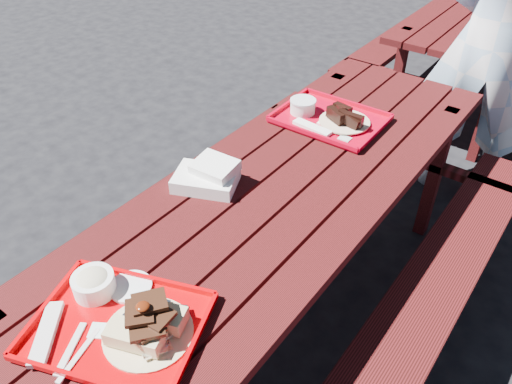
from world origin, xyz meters
TOP-DOWN VIEW (x-y plane):
  - ground at (0.00, 0.00)m, footprint 60.00×60.00m
  - picnic_table_near at (-0.00, 0.00)m, footprint 1.41×2.40m
  - picnic_table_far at (-0.00, 2.80)m, footprint 1.41×2.40m
  - near_tray at (0.00, -0.76)m, footprint 0.54×0.48m
  - far_tray at (-0.11, 0.52)m, footprint 0.46×0.36m
  - white_cloth at (-0.22, -0.15)m, footprint 0.27×0.24m
  - person at (0.29, 1.49)m, footprint 0.75×0.58m

SIDE VIEW (x-z plane):
  - ground at x=0.00m, z-range 0.00..0.00m
  - picnic_table_near at x=0.00m, z-range 0.19..0.94m
  - picnic_table_far at x=0.00m, z-range 0.19..0.94m
  - far_tray at x=-0.11m, z-range 0.73..0.81m
  - near_tray at x=0.00m, z-range 0.71..0.85m
  - white_cloth at x=-0.22m, z-range 0.74..0.83m
  - person at x=0.29m, z-range 0.00..1.81m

